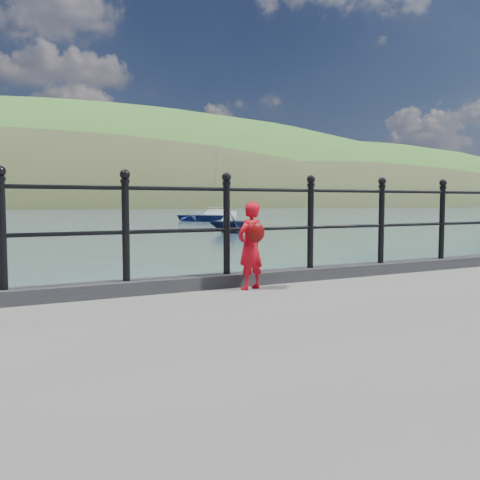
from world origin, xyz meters
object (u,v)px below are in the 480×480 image
railing (179,218)px  sailboat_far (216,214)px  launch_blue (202,216)px  child (251,245)px  launch_navy (231,221)px

railing → sailboat_far: size_ratio=1.74×
launch_blue → sailboat_far: sailboat_far is taller
child → railing: bearing=-43.8°
railing → child: railing is taller
railing → sailboat_far: sailboat_far is taller
railing → launch_blue: bearing=66.6°
launch_blue → launch_navy: (-6.65, -20.54, 0.25)m
launch_blue → sailboat_far: (9.77, 17.55, -0.19)m
child → sailboat_far: size_ratio=0.10×
child → sailboat_far: 68.88m
child → launch_navy: (12.00, 24.64, -0.73)m
railing → launch_blue: (19.40, 44.87, -1.29)m
railing → child: (0.75, -0.31, -0.31)m
launch_navy → child: bearing=161.6°
child → launch_blue: (18.64, 45.19, -0.98)m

